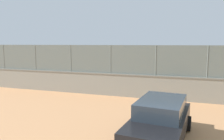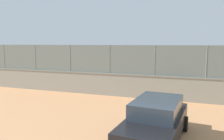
{
  "view_description": "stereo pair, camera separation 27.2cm",
  "coord_description": "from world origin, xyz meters",
  "px_view_note": "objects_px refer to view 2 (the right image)",
  "views": [
    {
      "loc": [
        -4.44,
        25.45,
        3.64
      ],
      "look_at": [
        1.02,
        6.43,
        1.19
      ],
      "focal_mm": 34.81,
      "sensor_mm": 36.0,
      "label": 1
    },
    {
      "loc": [
        -4.7,
        25.37,
        3.64
      ],
      "look_at": [
        1.02,
        6.43,
        1.19
      ],
      "focal_mm": 34.81,
      "sensor_mm": 36.0,
      "label": 2
    }
  ],
  "objects_px": {
    "player_near_wall_returning": "(145,75)",
    "player_crossing_court": "(141,65)",
    "player_baseline_waiting": "(81,69)",
    "sports_ball": "(66,69)",
    "parked_car_black": "(156,120)"
  },
  "relations": [
    {
      "from": "player_baseline_waiting",
      "to": "parked_car_black",
      "type": "height_order",
      "value": "parked_car_black"
    },
    {
      "from": "player_crossing_court",
      "to": "sports_ball",
      "type": "height_order",
      "value": "player_crossing_court"
    },
    {
      "from": "player_baseline_waiting",
      "to": "player_crossing_court",
      "type": "relative_size",
      "value": 0.93
    },
    {
      "from": "player_near_wall_returning",
      "to": "sports_ball",
      "type": "xyz_separation_m",
      "value": [
        7.46,
        0.55,
        0.33
      ]
    },
    {
      "from": "sports_ball",
      "to": "parked_car_black",
      "type": "distance_m",
      "value": 14.22
    },
    {
      "from": "player_near_wall_returning",
      "to": "sports_ball",
      "type": "relative_size",
      "value": 9.3
    },
    {
      "from": "player_baseline_waiting",
      "to": "sports_ball",
      "type": "distance_m",
      "value": 2.47
    },
    {
      "from": "player_near_wall_returning",
      "to": "parked_car_black",
      "type": "distance_m",
      "value": 11.32
    },
    {
      "from": "player_baseline_waiting",
      "to": "player_crossing_court",
      "type": "height_order",
      "value": "player_crossing_court"
    },
    {
      "from": "player_near_wall_returning",
      "to": "player_crossing_court",
      "type": "relative_size",
      "value": 0.9
    },
    {
      "from": "parked_car_black",
      "to": "player_crossing_court",
      "type": "bearing_deg",
      "value": -78.98
    },
    {
      "from": "player_baseline_waiting",
      "to": "parked_car_black",
      "type": "distance_m",
      "value": 15.89
    },
    {
      "from": "parked_car_black",
      "to": "player_baseline_waiting",
      "type": "bearing_deg",
      "value": -54.99
    },
    {
      "from": "player_near_wall_returning",
      "to": "player_crossing_court",
      "type": "height_order",
      "value": "player_crossing_court"
    },
    {
      "from": "player_crossing_court",
      "to": "parked_car_black",
      "type": "distance_m",
      "value": 18.92
    }
  ]
}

